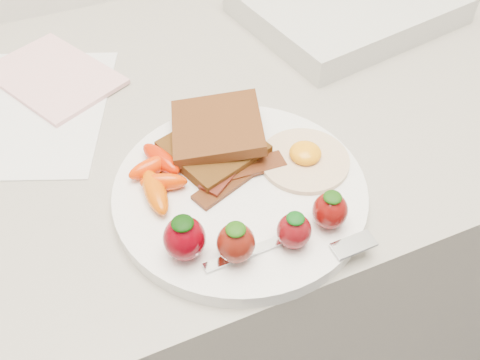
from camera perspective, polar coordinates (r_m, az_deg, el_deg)
name	(u,v)px	position (r m, az deg, el deg)	size (l,w,h in m)	color
counter	(219,286)	(1.04, -2.26, -11.26)	(2.00, 0.60, 0.90)	gray
plate	(240,192)	(0.57, 0.00, -1.29)	(0.27, 0.27, 0.02)	white
toast_lower	(213,149)	(0.60, -2.85, 3.37)	(0.09, 0.09, 0.01)	#391404
toast_upper	(217,127)	(0.60, -2.45, 5.65)	(0.10, 0.10, 0.01)	#441F0C
fried_egg	(305,158)	(0.59, 6.91, 2.33)	(0.12, 0.12, 0.02)	white
bacon_strips	(235,171)	(0.57, -0.49, 0.95)	(0.11, 0.08, 0.01)	black
baby_carrots	(157,175)	(0.57, -8.79, 0.49)	(0.06, 0.11, 0.02)	#E93200
strawberries	(252,231)	(0.50, 1.26, -5.48)	(0.18, 0.07, 0.05)	#630009
fork	(300,247)	(0.52, 6.42, -7.15)	(0.16, 0.05, 0.00)	white
paper_sheet	(32,110)	(0.73, -21.34, 7.01)	(0.19, 0.25, 0.00)	white
notepad	(53,76)	(0.77, -19.28, 10.41)	(0.12, 0.17, 0.01)	beige
appliance	(347,5)	(0.88, 11.38, 17.87)	(0.30, 0.24, 0.04)	silver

